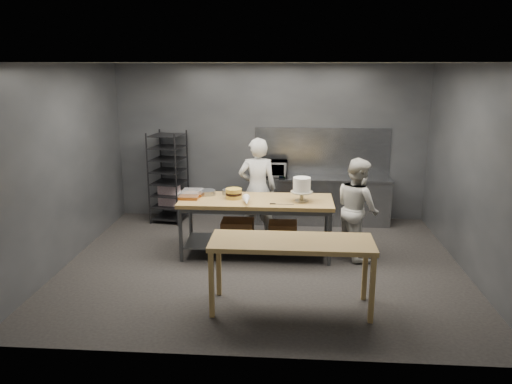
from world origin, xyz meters
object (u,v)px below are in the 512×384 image
speed_rack (169,178)px  microwave (273,169)px  work_table (256,220)px  chef_right (357,208)px  frosted_cake_stand (302,186)px  layer_cake (234,194)px  near_counter (292,247)px  chef_behind (257,189)px

speed_rack → microwave: bearing=2.3°
work_table → chef_right: size_ratio=1.50×
work_table → chef_right: chef_right is taller
speed_rack → microwave: (2.01, 0.08, 0.19)m
work_table → microwave: 1.82m
microwave → frosted_cake_stand: frosted_cake_stand is taller
frosted_cake_stand → layer_cake: size_ratio=1.48×
near_counter → speed_rack: 4.21m
work_table → frosted_cake_stand: frosted_cake_stand is taller
speed_rack → chef_behind: size_ratio=0.98×
speed_rack → chef_right: speed_rack is taller
chef_right → microwave: chef_right is taller
chef_behind → frosted_cake_stand: size_ratio=4.73×
layer_cake → microwave: bearing=72.4°
chef_right → layer_cake: bearing=67.0°
speed_rack → frosted_cake_stand: (2.52, -1.75, 0.30)m
chef_behind → microwave: size_ratio=3.29×
work_table → frosted_cake_stand: (0.71, -0.09, 0.59)m
near_counter → frosted_cake_stand: frosted_cake_stand is taller
near_counter → frosted_cake_stand: (0.14, 1.72, 0.35)m
chef_behind → microwave: chef_behind is taller
microwave → frosted_cake_stand: bearing=-74.3°
near_counter → speed_rack: size_ratio=1.14×
microwave → layer_cake: (-0.55, -1.74, -0.05)m
work_table → layer_cake: size_ratio=9.43×
near_counter → chef_right: size_ratio=1.25×
chef_behind → chef_right: bearing=149.3°
speed_rack → chef_behind: bearing=-27.0°
speed_rack → chef_behind: chef_behind is taller
chef_behind → layer_cake: 0.82m
microwave → layer_cake: bearing=-107.6°
chef_right → layer_cake: chef_right is taller
near_counter → layer_cake: size_ratio=7.85×
chef_right → layer_cake: size_ratio=6.26×
near_counter → frosted_cake_stand: bearing=85.2°
speed_rack → chef_right: (3.40, -1.66, -0.06)m
chef_behind → chef_right: chef_behind is taller
work_table → layer_cake: bearing=179.6°
near_counter → microwave: 3.58m
frosted_cake_stand → layer_cake: 1.08m
near_counter → chef_behind: bearing=103.1°
near_counter → work_table: bearing=107.2°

